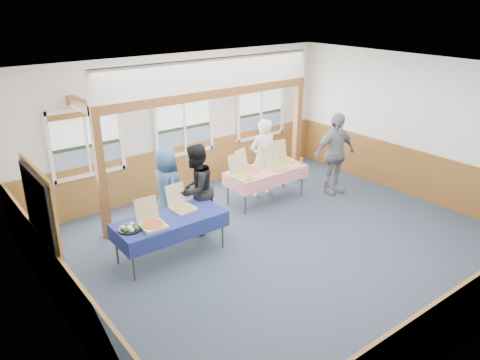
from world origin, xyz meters
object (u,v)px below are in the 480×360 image
at_px(woman_white, 263,158).
at_px(woman_black, 196,190).
at_px(table_left, 170,220).
at_px(man_blue, 167,188).
at_px(table_right, 266,171).
at_px(person_grey, 335,154).

relative_size(woman_white, woman_black, 1.01).
bearing_deg(woman_black, table_left, 5.72).
xyz_separation_m(table_left, woman_white, (3.06, 1.10, 0.21)).
bearing_deg(woman_white, man_blue, 7.66).
relative_size(table_left, man_blue, 1.27).
bearing_deg(table_right, person_grey, 0.51).
distance_m(table_left, man_blue, 1.20).
height_order(table_left, person_grey, person_grey).
bearing_deg(table_left, man_blue, 50.01).
relative_size(table_left, woman_black, 1.16).
xyz_separation_m(woman_white, person_grey, (1.42, -0.88, 0.05)).
bearing_deg(table_right, woman_black, -147.91).
height_order(woman_white, man_blue, woman_white).
distance_m(woman_white, man_blue, 2.52).
relative_size(table_right, woman_white, 1.11).
bearing_deg(table_left, table_right, 3.02).
distance_m(table_left, woman_white, 3.26).
relative_size(table_right, man_blue, 1.23).
bearing_deg(table_left, woman_black, 16.63).
relative_size(table_right, woman_black, 1.12).
bearing_deg(woman_black, woman_white, 171.71).
bearing_deg(man_blue, table_right, -90.93).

